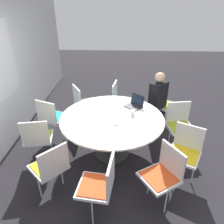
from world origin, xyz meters
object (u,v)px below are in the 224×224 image
(chair_5, at_px, (50,165))
(person_0, at_px, (159,97))
(chair_0, at_px, (161,100))
(chair_6, at_px, (100,183))
(chair_9, at_px, (180,122))
(coffee_cup, at_px, (133,113))
(chair_2, at_px, (83,101))
(chair_4, at_px, (38,136))
(cell_phone, at_px, (115,125))
(chair_1, at_px, (120,98))
(chair_7, at_px, (163,172))
(laptop, at_px, (135,104))
(chair_3, at_px, (51,116))
(chair_8, at_px, (185,149))

(chair_5, xyz_separation_m, person_0, (1.86, -1.68, 0.19))
(chair_0, distance_m, chair_6, 2.61)
(chair_9, distance_m, coffee_cup, 0.91)
(chair_2, xyz_separation_m, chair_4, (-1.32, 0.52, 0.00))
(chair_0, distance_m, chair_9, 0.92)
(chair_4, relative_size, cell_phone, 5.72)
(chair_6, height_order, coffee_cup, chair_6)
(chair_1, distance_m, chair_7, 2.30)
(chair_9, xyz_separation_m, person_0, (0.66, 0.30, 0.19))
(chair_1, distance_m, chair_5, 2.35)
(chair_6, bearing_deg, cell_phone, -0.92)
(chair_5, height_order, cell_phone, chair_5)
(chair_1, height_order, chair_2, same)
(chair_7, distance_m, cell_phone, 1.04)
(chair_1, relative_size, chair_6, 1.00)
(laptop, distance_m, cell_phone, 0.74)
(chair_2, height_order, coffee_cup, chair_2)
(chair_3, relative_size, coffee_cup, 9.39)
(chair_4, height_order, chair_7, same)
(chair_8, height_order, person_0, person_0)
(chair_5, xyz_separation_m, laptop, (1.36, -1.19, 0.27))
(chair_7, xyz_separation_m, person_0, (1.92, -0.19, 0.19))
(coffee_cup, bearing_deg, chair_7, -161.27)
(person_0, relative_size, laptop, 3.23)
(person_0, height_order, laptop, person_0)
(chair_0, xyz_separation_m, chair_8, (-1.66, -0.11, 0.00))
(person_0, bearing_deg, chair_7, 38.12)
(chair_2, bearing_deg, coffee_cup, 17.15)
(chair_3, distance_m, laptop, 1.59)
(person_0, bearing_deg, chair_6, 18.98)
(chair_0, height_order, cell_phone, chair_0)
(chair_1, bearing_deg, person_0, 77.65)
(chair_6, height_order, cell_phone, chair_6)
(chair_4, xyz_separation_m, chair_7, (-0.71, -1.90, 0.00))
(chair_2, bearing_deg, chair_7, 4.41)
(person_0, height_order, coffee_cup, person_0)
(chair_2, height_order, cell_phone, chair_2)
(chair_2, relative_size, chair_8, 1.00)
(chair_7, xyz_separation_m, chair_8, (0.49, -0.40, 0.00))
(chair_0, relative_size, chair_2, 1.00)
(chair_1, bearing_deg, chair_8, 38.77)
(person_0, distance_m, laptop, 0.71)
(chair_4, distance_m, chair_7, 2.03)
(chair_0, xyz_separation_m, chair_2, (-0.12, 1.67, 0.00))
(chair_0, distance_m, person_0, 0.32)
(chair_0, xyz_separation_m, chair_5, (-2.09, 1.79, 0.00))
(chair_3, distance_m, chair_8, 2.45)
(chair_7, xyz_separation_m, cell_phone, (0.77, 0.66, 0.23))
(chair_0, height_order, coffee_cup, chair_0)
(cell_phone, bearing_deg, chair_1, -2.70)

